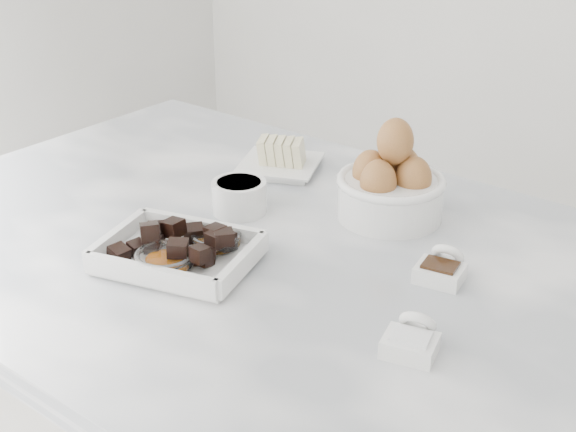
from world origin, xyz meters
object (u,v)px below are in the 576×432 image
object	(u,v)px
butter_plate	(279,158)
salt_spoon	(412,339)
chocolate_dish	(178,249)
sugar_ramekin	(239,195)
egg_bowl	(391,186)
zest_bowl	(165,263)
honey_bowl	(216,243)
vanilla_spoon	(442,268)

from	to	relation	value
butter_plate	salt_spoon	world-z (taller)	butter_plate
chocolate_dish	sugar_ramekin	distance (m)	0.18
butter_plate	egg_bowl	bearing A→B (deg)	-9.47
zest_bowl	salt_spoon	xyz separation A→B (m)	(0.34, 0.06, -0.00)
chocolate_dish	egg_bowl	distance (m)	0.34
honey_bowl	zest_bowl	bearing A→B (deg)	-96.26
egg_bowl	honey_bowl	bearing A→B (deg)	-116.99
zest_bowl	vanilla_spoon	world-z (taller)	vanilla_spoon
egg_bowl	zest_bowl	bearing A→B (deg)	-112.01
zest_bowl	butter_plate	bearing A→B (deg)	106.84
butter_plate	sugar_ramekin	distance (m)	0.18
honey_bowl	chocolate_dish	bearing A→B (deg)	-109.10
sugar_ramekin	butter_plate	bearing A→B (deg)	109.51
egg_bowl	salt_spoon	size ratio (longest dim) A/B	1.97
butter_plate	egg_bowl	distance (m)	0.26
egg_bowl	sugar_ramekin	bearing A→B (deg)	-146.09
salt_spoon	vanilla_spoon	bearing A→B (deg)	107.61
honey_bowl	salt_spoon	world-z (taller)	salt_spoon
sugar_ramekin	egg_bowl	size ratio (longest dim) A/B	0.51
zest_bowl	vanilla_spoon	bearing A→B (deg)	37.30
zest_bowl	vanilla_spoon	size ratio (longest dim) A/B	0.98
egg_bowl	salt_spoon	bearing A→B (deg)	-53.92
zest_bowl	vanilla_spoon	xyz separation A→B (m)	(0.29, 0.22, -0.00)
sugar_ramekin	honey_bowl	distance (m)	0.14
zest_bowl	sugar_ramekin	bearing A→B (deg)	104.60
zest_bowl	vanilla_spoon	distance (m)	0.37
egg_bowl	honey_bowl	distance (m)	0.28
chocolate_dish	honey_bowl	distance (m)	0.06
vanilla_spoon	salt_spoon	distance (m)	0.17
butter_plate	salt_spoon	distance (m)	0.56
chocolate_dish	sugar_ramekin	bearing A→B (deg)	104.33
zest_bowl	salt_spoon	distance (m)	0.35
honey_bowl	sugar_ramekin	bearing A→B (deg)	118.07
chocolate_dish	butter_plate	size ratio (longest dim) A/B	1.39
honey_bowl	butter_plate	bearing A→B (deg)	113.19
egg_bowl	vanilla_spoon	bearing A→B (deg)	-37.34
vanilla_spoon	chocolate_dish	bearing A→B (deg)	-147.91
honey_bowl	vanilla_spoon	xyz separation A→B (m)	(0.28, 0.13, -0.00)
egg_bowl	zest_bowl	xyz separation A→B (m)	(-0.14, -0.34, -0.03)
vanilla_spoon	egg_bowl	bearing A→B (deg)	142.66
honey_bowl	zest_bowl	world-z (taller)	zest_bowl
chocolate_dish	salt_spoon	size ratio (longest dim) A/B	2.88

